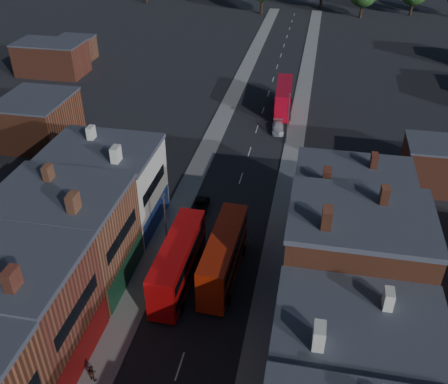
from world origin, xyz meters
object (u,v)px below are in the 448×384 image
at_px(bus_0, 178,262).
at_px(ped_1, 92,373).
at_px(car_2, 200,206).
at_px(car_3, 278,128).
at_px(bus_1, 224,255).
at_px(bus_2, 284,97).

bearing_deg(bus_0, ped_1, -106.54).
distance_m(car_2, car_3, 25.35).
bearing_deg(car_2, ped_1, -99.03).
bearing_deg(car_2, bus_1, -67.82).
height_order(bus_2, car_2, bus_2).
relative_size(bus_1, ped_1, 7.65).
bearing_deg(car_2, car_3, 70.81).
bearing_deg(car_3, car_2, -112.93).
bearing_deg(car_3, bus_2, 83.52).
xyz_separation_m(bus_2, ped_1, (-10.29, -58.78, -1.77)).
distance_m(bus_1, bus_2, 44.09).
xyz_separation_m(bus_1, ped_1, (-8.29, -14.74, -1.90)).
xyz_separation_m(bus_2, car_2, (-7.30, -32.52, -2.13)).
bearing_deg(car_3, bus_1, -99.41).
distance_m(bus_0, car_3, 38.30).
xyz_separation_m(bus_1, car_3, (1.97, 35.80, -2.15)).
xyz_separation_m(bus_0, ped_1, (-3.98, -12.82, -1.90)).
relative_size(bus_2, car_2, 2.89).
xyz_separation_m(bus_0, bus_1, (4.31, 1.92, -0.00)).
bearing_deg(bus_2, bus_0, -100.86).
bearing_deg(bus_0, bus_1, 24.77).
relative_size(car_2, car_3, 0.88).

